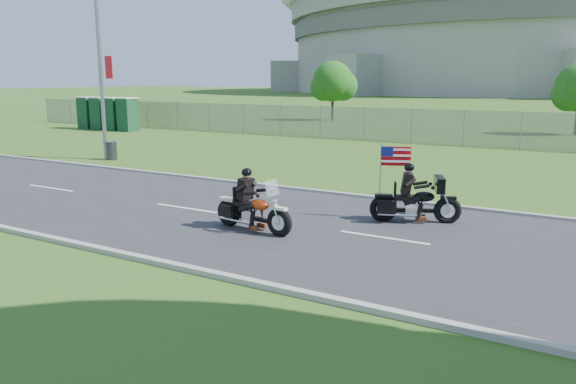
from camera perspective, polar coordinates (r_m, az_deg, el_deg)
The scene contains 15 objects.
ground at distance 15.19m, azimuth -4.56°, elevation -2.67°, with size 420.00×420.00×0.00m, color #415A1C.
road at distance 15.19m, azimuth -4.56°, elevation -2.60°, with size 120.00×8.00×0.04m, color #28282B.
curb_north at distance 18.56m, azimuth 2.63°, elevation 0.09°, with size 120.00×0.18×0.12m, color #9E9B93.
curb_south at distance 12.22m, azimuth -15.59°, elevation -6.34°, with size 120.00×0.18×0.12m, color #9E9B93.
fence at distance 34.87m, azimuth 7.72°, elevation 6.88°, with size 60.00×0.03×2.00m, color gray.
stadium at distance 184.64m, azimuth 22.31°, elevation 14.27°, with size 140.40×140.40×29.20m.
streetlight at distance 27.51m, azimuth -18.34°, elevation 14.92°, with size 0.90×2.46×10.00m.
porta_toilet_a at distance 42.19m, azimuth -15.98°, elevation 7.52°, with size 1.10×1.10×2.30m, color #143F23.
porta_toilet_b at distance 43.21m, azimuth -17.28°, elevation 7.53°, with size 1.10×1.10×2.30m, color #143F23.
porta_toilet_c at distance 44.26m, azimuth -18.51°, elevation 7.53°, with size 1.10×1.10×2.30m, color #143F23.
porta_toilet_d at distance 45.32m, azimuth -19.69°, elevation 7.53°, with size 1.10×1.10×2.30m, color #143F23.
tree_fence_mid at distance 51.26m, azimuth 4.64°, elevation 10.93°, with size 3.96×3.69×5.30m.
motorcycle_lead at distance 13.75m, azimuth -3.69°, elevation -2.01°, with size 2.35×0.74×1.58m.
motorcycle_follow at distance 14.87m, azimuth 12.79°, elevation -1.09°, with size 2.23×1.22×1.96m.
trash_can at distance 27.35m, azimuth -17.48°, elevation 3.99°, with size 0.47×0.47×0.82m, color #3F4045.
Camera 1 is at (8.50, -12.04, 3.68)m, focal length 35.00 mm.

